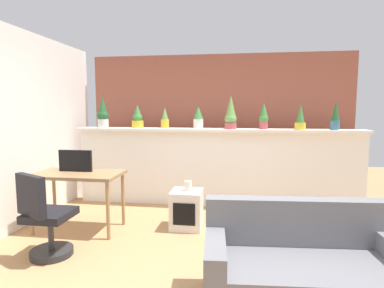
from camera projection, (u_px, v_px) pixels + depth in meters
The scene contains 18 objects.
ground_plane at pixel (201, 265), 3.19m from camera, with size 12.00×12.00×0.00m, color tan.
divider_wall at pixel (216, 169), 5.08m from camera, with size 4.52×0.16×1.21m, color white.
plant_shelf at pixel (216, 130), 4.98m from camera, with size 4.52×0.35×0.04m, color white.
brick_wall_behind at pixel (218, 126), 5.60m from camera, with size 4.52×0.10×2.50m, color #9E5442.
potted_plant_0 at pixel (103, 114), 5.18m from camera, with size 0.19×0.19×0.50m.
potted_plant_1 at pixel (138, 118), 5.17m from camera, with size 0.19×0.19×0.38m.
potted_plant_2 at pixel (165, 119), 5.10m from camera, with size 0.13×0.13×0.34m.
potted_plant_3 at pixel (198, 117), 5.03m from camera, with size 0.16×0.16×0.35m.
potted_plant_4 at pixel (231, 114), 4.91m from camera, with size 0.19×0.19×0.52m.
potted_plant_5 at pixel (264, 117), 4.87m from camera, with size 0.15×0.15×0.41m.
potted_plant_6 at pixel (300, 118), 4.74m from camera, with size 0.16×0.16×0.38m.
potted_plant_7 at pixel (335, 116), 4.68m from camera, with size 0.13×0.13×0.43m.
desk at pixel (78, 179), 4.05m from camera, with size 1.10×0.60×0.75m.
tv_monitor at pixel (75, 161), 4.11m from camera, with size 0.44×0.04×0.28m, color black.
office_chair at pixel (45, 222), 3.30m from camera, with size 0.52×0.52×0.91m.
side_cube_shelf at pixel (187, 209), 4.14m from camera, with size 0.40×0.41×0.50m.
vase_on_shelf at pixel (188, 186), 4.11m from camera, with size 0.10×0.10×0.13m, color silver.
couch at pixel (303, 271), 2.50m from camera, with size 1.61×0.88×0.80m.
Camera 1 is at (0.35, -3.01, 1.56)m, focal length 29.58 mm.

